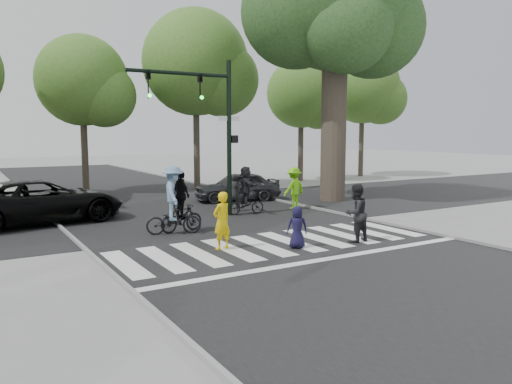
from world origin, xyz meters
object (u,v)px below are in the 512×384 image
pedestrian_adult (356,213)px  cyclist_left (173,205)px  car_grey (237,186)px  cyclist_right (246,193)px  pedestrian_child (297,227)px  cyclist_mid (181,207)px  pedestrian_woman (222,221)px  traffic_signal (209,115)px  car_suv (41,201)px  eucalyptus (334,6)px

pedestrian_adult → cyclist_left: size_ratio=0.79×
pedestrian_adult → car_grey: size_ratio=0.43×
pedestrian_adult → cyclist_right: 6.08m
car_grey → pedestrian_child: bearing=-7.9°
cyclist_right → car_grey: size_ratio=0.47×
pedestrian_child → cyclist_mid: size_ratio=0.60×
pedestrian_woman → cyclist_left: size_ratio=0.73×
traffic_signal → cyclist_left: size_ratio=2.70×
cyclist_left → car_grey: bearing=46.6°
cyclist_mid → car_grey: size_ratio=0.50×
pedestrian_woman → pedestrian_child: size_ratio=1.35×
traffic_signal → cyclist_left: traffic_signal is taller
car_suv → cyclist_right: bearing=-115.3°
cyclist_mid → cyclist_right: 4.09m
pedestrian_child → cyclist_mid: cyclist_mid is taller
traffic_signal → pedestrian_child: (-0.17, -5.98, -3.30)m
pedestrian_adult → car_grey: 9.81m
eucalyptus → car_suv: eucalyptus is taller
pedestrian_child → cyclist_mid: 4.32m
cyclist_left → cyclist_right: 4.53m
pedestrian_adult → cyclist_left: bearing=-49.5°
traffic_signal → car_grey: size_ratio=1.48×
pedestrian_woman → traffic_signal: bearing=-129.7°
cyclist_left → car_grey: size_ratio=0.55×
traffic_signal → pedestrian_adult: traffic_signal is taller
eucalyptus → pedestrian_adult: (-5.37, -7.68, -8.21)m
cyclist_mid → traffic_signal: bearing=45.7°
pedestrian_child → car_suv: (-5.61, 7.93, 0.20)m
pedestrian_child → pedestrian_woman: bearing=-2.7°
traffic_signal → cyclist_mid: bearing=-134.3°
traffic_signal → cyclist_mid: size_ratio=2.98×
car_grey → pedestrian_adult: bearing=3.5°
cyclist_mid → car_grey: (5.18, 5.62, -0.13)m
traffic_signal → eucalyptus: (7.18, 1.47, 5.18)m
traffic_signal → car_suv: traffic_signal is taller
pedestrian_adult → cyclist_right: cyclist_right is taller
cyclist_left → cyclist_right: size_ratio=1.15×
cyclist_left → cyclist_mid: 0.46m
pedestrian_child → cyclist_mid: bearing=-39.2°
cyclist_left → pedestrian_child: bearing=-58.1°
pedestrian_woman → cyclist_right: size_ratio=0.85×
eucalyptus → pedestrian_woman: eucalyptus is taller
pedestrian_woman → cyclist_left: bearing=-99.3°
cyclist_left → traffic_signal: bearing=44.0°
pedestrian_woman → car_suv: size_ratio=0.28×
eucalyptus → car_grey: size_ratio=3.20×
pedestrian_adult → cyclist_mid: cyclist_mid is taller
traffic_signal → pedestrian_child: bearing=-91.6°
eucalyptus → traffic_signal: bearing=-168.4°
pedestrian_child → car_grey: (3.29, 9.50, 0.09)m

